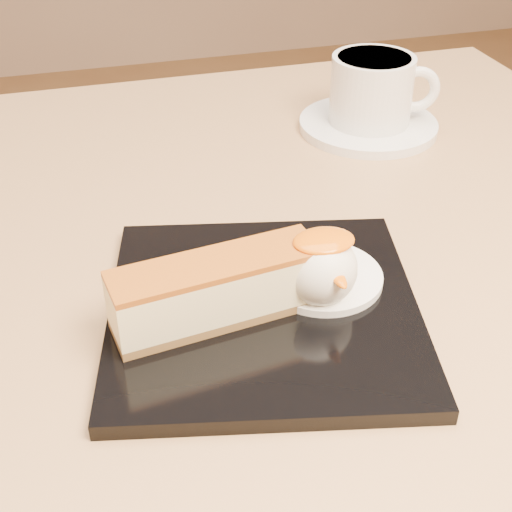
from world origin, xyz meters
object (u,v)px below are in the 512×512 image
object	(u,v)px
dessert_plate	(264,310)
saucer	(368,125)
ice_cream_scoop	(320,269)
table	(290,372)
cheesecake	(217,290)
coffee_cup	(374,88)

from	to	relation	value
dessert_plate	saucer	bearing A→B (deg)	53.99
dessert_plate	saucer	xyz separation A→B (m)	(0.20, 0.28, -0.00)
ice_cream_scoop	dessert_plate	bearing A→B (deg)	172.87
table	ice_cream_scoop	size ratio (longest dim) A/B	15.27
cheesecake	dessert_plate	bearing A→B (deg)	0.72
table	coffee_cup	xyz separation A→B (m)	(0.15, 0.18, 0.20)
coffee_cup	dessert_plate	bearing A→B (deg)	-111.29
dessert_plate	coffee_cup	distance (m)	0.35
cheesecake	ice_cream_scoop	world-z (taller)	ice_cream_scoop
table	ice_cream_scoop	xyz separation A→B (m)	(-0.02, -0.10, 0.19)
ice_cream_scoop	saucer	world-z (taller)	ice_cream_scoop
table	coffee_cup	distance (m)	0.31
cheesecake	ice_cream_scoop	distance (m)	0.08
dessert_plate	saucer	distance (m)	0.34
cheesecake	coffee_cup	xyz separation A→B (m)	(0.24, 0.28, 0.01)
dessert_plate	ice_cream_scoop	size ratio (longest dim) A/B	4.20
ice_cream_scoop	coffee_cup	size ratio (longest dim) A/B	0.45
table	cheesecake	distance (m)	0.23
ice_cream_scoop	table	bearing A→B (deg)	81.18
table	dessert_plate	size ratio (longest dim) A/B	3.64
ice_cream_scoop	saucer	size ratio (longest dim) A/B	0.35
dessert_plate	coffee_cup	xyz separation A→B (m)	(0.20, 0.28, 0.04)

